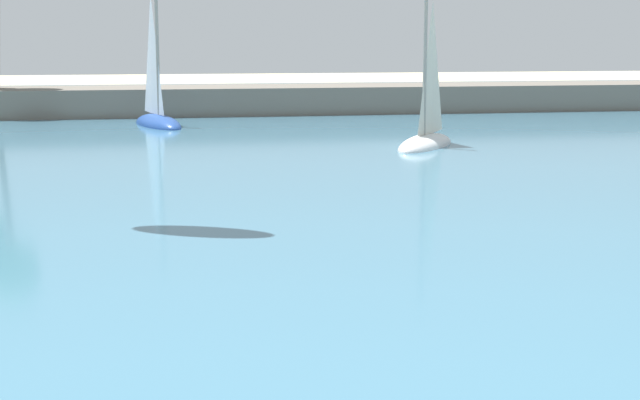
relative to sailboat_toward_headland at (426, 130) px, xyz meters
name	(u,v)px	position (x,y,z in m)	size (l,w,h in m)	color
sea	(189,124)	(-9.95, 13.59, -0.76)	(220.00, 93.34, 0.06)	teal
palm_headland	(171,77)	(-10.72, 20.18, 1.62)	(97.30, 6.11, 11.88)	slate
sailboat_toward_headland	(426,130)	(0.00, 0.00, 0.00)	(4.64, 5.54, 8.13)	white
sailboat_far_left	(157,111)	(-11.78, 12.59, 0.09)	(3.45, 6.57, 9.13)	#234793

